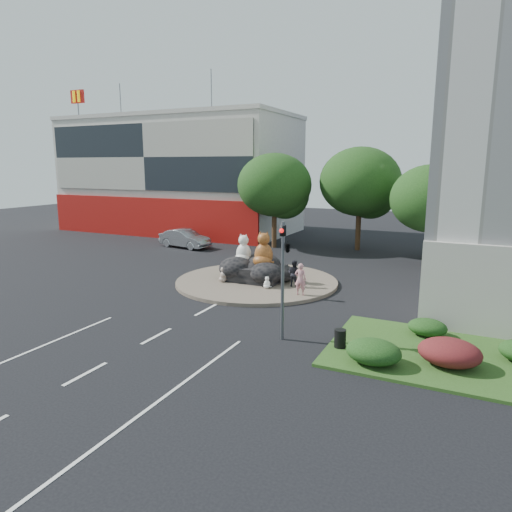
% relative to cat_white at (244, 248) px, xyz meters
% --- Properties ---
extents(ground, '(120.00, 120.00, 0.00)m').
position_rel_cat_white_xyz_m(ground, '(1.08, -10.36, -2.04)').
color(ground, black).
rests_on(ground, ground).
extents(roundabout_island, '(10.00, 10.00, 0.20)m').
position_rel_cat_white_xyz_m(roundabout_island, '(1.08, -0.36, -1.94)').
color(roundabout_island, brown).
rests_on(roundabout_island, ground).
extents(rock_plinth, '(3.20, 2.60, 0.90)m').
position_rel_cat_white_xyz_m(rock_plinth, '(1.08, -0.36, -1.39)').
color(rock_plinth, black).
rests_on(rock_plinth, roundabout_island).
extents(shophouse_block, '(25.20, 12.30, 17.40)m').
position_rel_cat_white_xyz_m(shophouse_block, '(-16.92, 17.55, 4.14)').
color(shophouse_block, beige).
rests_on(shophouse_block, ground).
extents(grass_verge, '(10.00, 6.00, 0.12)m').
position_rel_cat_white_xyz_m(grass_verge, '(13.08, -7.36, -1.98)').
color(grass_verge, '#264617').
rests_on(grass_verge, ground).
extents(tree_left, '(6.46, 6.46, 8.27)m').
position_rel_cat_white_xyz_m(tree_left, '(-2.85, 11.70, 3.21)').
color(tree_left, '#382314').
rests_on(tree_left, ground).
extents(tree_mid, '(6.84, 6.84, 8.76)m').
position_rel_cat_white_xyz_m(tree_mid, '(4.15, 13.70, 3.52)').
color(tree_mid, '#382314').
rests_on(tree_mid, ground).
extents(tree_right, '(5.70, 5.70, 7.30)m').
position_rel_cat_white_xyz_m(tree_right, '(10.15, 9.70, 2.59)').
color(tree_right, '#382314').
rests_on(tree_right, ground).
extents(hedge_near_green, '(2.00, 1.60, 0.90)m').
position_rel_cat_white_xyz_m(hedge_near_green, '(10.08, -9.36, -1.47)').
color(hedge_near_green, '#143310').
rests_on(hedge_near_green, grass_verge).
extents(hedge_red, '(2.20, 1.76, 0.99)m').
position_rel_cat_white_xyz_m(hedge_red, '(12.58, -8.36, -1.43)').
color(hedge_red, '#51151A').
rests_on(hedge_red, grass_verge).
extents(hedge_back_green, '(1.60, 1.28, 0.72)m').
position_rel_cat_white_xyz_m(hedge_back_green, '(11.58, -5.56, -1.56)').
color(hedge_back_green, '#143310').
rests_on(hedge_back_green, grass_verge).
extents(traffic_light, '(0.44, 1.24, 5.00)m').
position_rel_cat_white_xyz_m(traffic_light, '(6.18, -8.36, 1.58)').
color(traffic_light, '#595B60').
rests_on(traffic_light, ground).
extents(street_lamp, '(2.34, 0.22, 8.06)m').
position_rel_cat_white_xyz_m(street_lamp, '(13.90, -2.36, 2.51)').
color(street_lamp, '#595B60').
rests_on(street_lamp, ground).
extents(cat_white, '(1.16, 1.01, 1.89)m').
position_rel_cat_white_xyz_m(cat_white, '(0.00, 0.00, 0.00)').
color(cat_white, white).
rests_on(cat_white, rock_plinth).
extents(cat_tabby, '(1.44, 1.28, 2.20)m').
position_rel_cat_white_xyz_m(cat_tabby, '(1.55, -0.34, 0.15)').
color(cat_tabby, '#B55825').
rests_on(cat_tabby, rock_plinth).
extents(kitten_calico, '(0.77, 0.77, 0.97)m').
position_rel_cat_white_xyz_m(kitten_calico, '(-0.57, -1.63, -1.36)').
color(kitten_calico, beige).
rests_on(kitten_calico, roundabout_island).
extents(kitten_white, '(0.58, 0.57, 0.73)m').
position_rel_cat_white_xyz_m(kitten_white, '(2.46, -1.85, -1.48)').
color(kitten_white, white).
rests_on(kitten_white, roundabout_island).
extents(pedestrian_pink, '(0.68, 0.48, 1.77)m').
position_rel_cat_white_xyz_m(pedestrian_pink, '(4.68, -2.31, -0.96)').
color(pedestrian_pink, '#CB838A').
rests_on(pedestrian_pink, roundabout_island).
extents(pedestrian_dark, '(0.85, 0.70, 1.57)m').
position_rel_cat_white_xyz_m(pedestrian_dark, '(3.72, -0.79, -1.06)').
color(pedestrian_dark, black).
rests_on(pedestrian_dark, roundabout_island).
extents(parked_car, '(5.15, 2.49, 1.63)m').
position_rel_cat_white_xyz_m(parked_car, '(-10.04, 8.13, -1.23)').
color(parked_car, '#93959A').
rests_on(parked_car, ground).
extents(litter_bin, '(0.49, 0.49, 0.73)m').
position_rel_cat_white_xyz_m(litter_bin, '(8.58, -8.40, -1.56)').
color(litter_bin, black).
rests_on(litter_bin, grass_verge).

